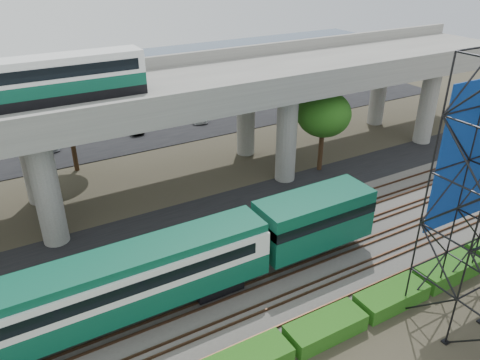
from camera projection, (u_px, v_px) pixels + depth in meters
ground at (267, 296)px, 28.66m from camera, size 140.00×140.00×0.00m
ballast_bed at (250, 276)px, 30.16m from camera, size 90.00×12.00×0.20m
service_road at (194, 217)px, 36.76m from camera, size 90.00×5.00×0.08m
parking_lot at (110, 127)px, 54.91m from camera, size 90.00×18.00×0.08m
harbor_water at (69, 84)px, 71.91m from camera, size 140.00×40.00×0.03m
rail_tracks at (250, 274)px, 30.08m from camera, size 90.00×9.52×0.16m
commuter_train at (143, 276)px, 25.79m from camera, size 29.30×3.06×4.30m
overpass at (154, 100)px, 37.06m from camera, size 80.00×12.00×12.40m
hedge_strip at (326, 327)px, 25.54m from camera, size 34.60×1.80×1.20m
trees at (106, 140)px, 36.55m from camera, size 40.94×16.94×7.69m
parked_cars at (118, 122)px, 54.59m from camera, size 37.66×9.51×1.28m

